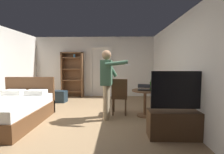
{
  "coord_description": "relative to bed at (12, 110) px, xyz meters",
  "views": [
    {
      "loc": [
        0.98,
        -3.97,
        1.39
      ],
      "look_at": [
        0.84,
        0.33,
        1.04
      ],
      "focal_mm": 26.2,
      "sensor_mm": 36.0,
      "label": 1
    }
  ],
  "objects": [
    {
      "name": "tv_flatscreen",
      "position": [
        3.71,
        -0.65,
        0.05
      ],
      "size": [
        1.27,
        0.4,
        1.26
      ],
      "color": "#4C331E",
      "rests_on": "ground_plane"
    },
    {
      "name": "wall_right",
      "position": [
        4.07,
        0.3,
        0.96
      ],
      "size": [
        0.12,
        6.23,
        2.53
      ],
      "primitive_type": "cube",
      "color": "silver",
      "rests_on": "ground_plane"
    },
    {
      "name": "doorway_frame",
      "position": [
        1.79,
        3.27,
        0.92
      ],
      "size": [
        0.93,
        0.08,
        2.13
      ],
      "color": "white",
      "rests_on": "ground_plane"
    },
    {
      "name": "wall_back",
      "position": [
        1.5,
        3.35,
        0.96
      ],
      "size": [
        5.25,
        0.12,
        2.53
      ],
      "primitive_type": "cube",
      "color": "silver",
      "rests_on": "ground_plane"
    },
    {
      "name": "suitcase_dark",
      "position": [
        0.34,
        2.14,
        -0.1
      ],
      "size": [
        0.63,
        0.4,
        0.41
      ],
      "primitive_type": "cube",
      "rotation": [
        0.0,
        0.0,
        -0.17
      ],
      "color": "#1E2D38",
      "rests_on": "ground_plane"
    },
    {
      "name": "laptop",
      "position": [
        3.18,
        0.58,
        0.45
      ],
      "size": [
        0.36,
        0.37,
        0.16
      ],
      "color": "black",
      "rests_on": "side_table"
    },
    {
      "name": "bookshelf",
      "position": [
        0.6,
        3.13,
        0.71
      ],
      "size": [
        0.9,
        0.32,
        1.87
      ],
      "color": "brown",
      "rests_on": "ground_plane"
    },
    {
      "name": "ground_plane",
      "position": [
        1.5,
        0.3,
        -0.3
      ],
      "size": [
        6.59,
        6.59,
        0.0
      ],
      "primitive_type": "plane",
      "color": "#997A56"
    },
    {
      "name": "bed",
      "position": [
        0.0,
        0.0,
        0.0
      ],
      "size": [
        1.38,
        1.94,
        1.02
      ],
      "color": "brown",
      "rests_on": "ground_plane"
    },
    {
      "name": "wooden_chair",
      "position": [
        2.54,
        0.72,
        0.24
      ],
      "size": [
        0.44,
        0.44,
        0.99
      ],
      "color": "#4C331E",
      "rests_on": "ground_plane"
    },
    {
      "name": "side_table",
      "position": [
        3.22,
        0.62,
        0.17
      ],
      "size": [
        0.69,
        0.69,
        0.7
      ],
      "color": "brown",
      "rests_on": "ground_plane"
    },
    {
      "name": "bottle_on_table",
      "position": [
        3.36,
        0.54,
        0.52
      ],
      "size": [
        0.06,
        0.06,
        0.29
      ],
      "color": "#1B5512",
      "rests_on": "side_table"
    },
    {
      "name": "person_blue_shirt",
      "position": [
        2.23,
        0.38,
        0.7
      ],
      "size": [
        0.71,
        0.6,
        1.73
      ],
      "color": "tan",
      "rests_on": "ground_plane"
    }
  ]
}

